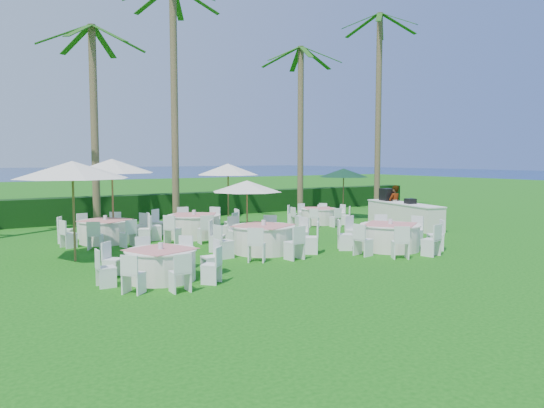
% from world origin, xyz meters
% --- Properties ---
extents(ground, '(120.00, 120.00, 0.00)m').
position_xyz_m(ground, '(0.00, 0.00, 0.00)').
color(ground, '#11520E').
rests_on(ground, ground).
extents(hedge, '(34.00, 1.00, 1.20)m').
position_xyz_m(hedge, '(0.00, 12.00, 0.60)').
color(hedge, black).
rests_on(hedge, ground).
extents(banquet_table_a, '(3.06, 3.06, 0.93)m').
position_xyz_m(banquet_table_a, '(-3.90, -0.92, 0.41)').
color(banquet_table_a, white).
rests_on(banquet_table_a, ground).
extents(banquet_table_b, '(3.49, 3.49, 1.04)m').
position_xyz_m(banquet_table_b, '(0.22, 1.01, 0.46)').
color(banquet_table_b, white).
rests_on(banquet_table_b, ground).
extents(banquet_table_c, '(3.41, 3.41, 1.02)m').
position_xyz_m(banquet_table_c, '(3.95, -0.80, 0.45)').
color(banquet_table_c, white).
rests_on(banquet_table_c, ground).
extents(banquet_table_d, '(3.19, 3.19, 0.97)m').
position_xyz_m(banquet_table_d, '(-3.51, 5.65, 0.43)').
color(banquet_table_d, white).
rests_on(banquet_table_d, ground).
extents(banquet_table_e, '(3.49, 3.49, 1.04)m').
position_xyz_m(banquet_table_e, '(-0.36, 5.11, 0.46)').
color(banquet_table_e, white).
rests_on(banquet_table_e, ground).
extents(banquet_table_f, '(2.84, 2.84, 0.87)m').
position_xyz_m(banquet_table_f, '(6.13, 5.92, 0.38)').
color(banquet_table_f, white).
rests_on(banquet_table_f, ground).
extents(umbrella_a, '(3.23, 3.23, 2.91)m').
position_xyz_m(umbrella_a, '(-5.16, 2.71, 2.65)').
color(umbrella_a, brown).
rests_on(umbrella_a, ground).
extents(umbrella_b, '(2.42, 2.42, 2.23)m').
position_xyz_m(umbrella_b, '(0.43, 2.44, 2.04)').
color(umbrella_b, brown).
rests_on(umbrella_b, ground).
extents(umbrella_c, '(3.11, 3.11, 2.96)m').
position_xyz_m(umbrella_c, '(-3.04, 6.32, 2.70)').
color(umbrella_c, brown).
rests_on(umbrella_c, ground).
extents(umbrella_d, '(2.65, 2.65, 2.76)m').
position_xyz_m(umbrella_d, '(1.90, 6.66, 2.51)').
color(umbrella_d, brown).
rests_on(umbrella_d, ground).
extents(umbrella_green, '(2.41, 2.41, 2.48)m').
position_xyz_m(umbrella_green, '(8.47, 7.00, 2.26)').
color(umbrella_green, brown).
rests_on(umbrella_green, ground).
extents(buffet_table, '(1.81, 4.60, 1.60)m').
position_xyz_m(buffet_table, '(8.66, 3.17, 0.56)').
color(buffet_table, white).
rests_on(buffet_table, ground).
extents(staff_person, '(0.67, 0.47, 1.76)m').
position_xyz_m(staff_person, '(8.98, 4.04, 0.88)').
color(staff_person, gray).
rests_on(staff_person, ground).
extents(palm_b, '(4.39, 4.20, 8.54)m').
position_xyz_m(palm_b, '(-2.75, 9.87, 4.72)').
color(palm_b, brown).
rests_on(palm_b, ground).
extents(palm_c, '(4.40, 4.01, 10.56)m').
position_xyz_m(palm_c, '(0.63, 9.33, 5.76)').
color(palm_c, brown).
rests_on(palm_c, ground).
extents(palm_d, '(4.39, 4.19, 8.90)m').
position_xyz_m(palm_d, '(8.12, 10.20, 4.91)').
color(palm_d, brown).
rests_on(palm_d, ground).
extents(palm_e, '(4.31, 4.33, 10.78)m').
position_xyz_m(palm_e, '(12.07, 8.45, 5.87)').
color(palm_e, brown).
rests_on(palm_e, ground).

